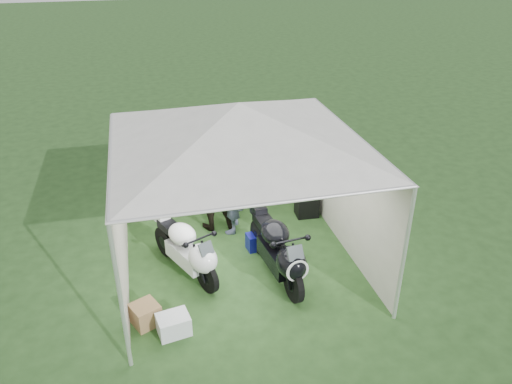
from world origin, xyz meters
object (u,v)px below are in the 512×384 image
equipment_box (307,206)px  crate_0 (174,325)px  person_dark_jacket (213,186)px  person_blue_jacket (232,187)px  motorcycle_white (188,249)px  paddock_stand (258,241)px  crate_1 (145,314)px  motorcycle_black (279,250)px  canopy_tent (239,128)px

equipment_box → crate_0: bearing=-137.1°
person_dark_jacket → equipment_box: 2.08m
person_blue_jacket → equipment_box: 1.79m
motorcycle_white → paddock_stand: motorcycle_white is taller
crate_0 → paddock_stand: bearing=46.8°
motorcycle_white → equipment_box: motorcycle_white is taller
person_dark_jacket → crate_1: bearing=64.9°
motorcycle_black → person_dark_jacket: 2.12m
person_blue_jacket → paddock_stand: bearing=39.4°
person_dark_jacket → crate_1: 3.05m
motorcycle_white → motorcycle_black: motorcycle_black is taller
paddock_stand → person_blue_jacket: person_blue_jacket is taller
person_dark_jacket → crate_1: size_ratio=4.71×
person_dark_jacket → canopy_tent: bearing=106.4°
canopy_tent → crate_0: canopy_tent is taller
paddock_stand → equipment_box: bearing=36.6°
motorcycle_white → motorcycle_black: (1.48, -0.45, 0.05)m
motorcycle_black → person_dark_jacket: person_dark_jacket is taller
canopy_tent → crate_0: (-1.35, -1.55, -2.42)m
person_blue_jacket → crate_0: 3.12m
canopy_tent → paddock_stand: size_ratio=13.30×
motorcycle_white → equipment_box: bearing=3.9°
motorcycle_black → paddock_stand: motorcycle_black is taller
crate_1 → person_blue_jacket: bearing=52.2°
motorcycle_black → crate_0: (-1.88, -0.93, -0.42)m
motorcycle_black → person_blue_jacket: size_ratio=1.10×
paddock_stand → person_blue_jacket: 1.16m
motorcycle_white → crate_1: size_ratio=4.69×
motorcycle_black → person_dark_jacket: bearing=104.9°
motorcycle_white → paddock_stand: bearing=-4.9°
paddock_stand → person_dark_jacket: size_ratio=0.23×
equipment_box → crate_0: size_ratio=0.97×
person_blue_jacket → crate_1: person_blue_jacket is taller
canopy_tent → motorcycle_white: size_ratio=3.14×
canopy_tent → crate_1: bearing=-144.7°
motorcycle_black → person_blue_jacket: bearing=97.5°
person_dark_jacket → crate_0: 3.16m
canopy_tent → crate_1: canopy_tent is taller
motorcycle_black → crate_1: (-2.27, -0.62, -0.41)m
canopy_tent → motorcycle_black: size_ratio=2.69×
canopy_tent → equipment_box: size_ratio=12.38×
motorcycle_white → equipment_box: size_ratio=3.94×
canopy_tent → person_dark_jacket: bearing=101.3°
motorcycle_white → crate_0: bearing=-131.1°
person_dark_jacket → crate_0: size_ratio=3.86×
canopy_tent → person_dark_jacket: size_ratio=3.12×
motorcycle_black → person_blue_jacket: 1.83m
motorcycle_black → equipment_box: motorcycle_black is taller
motorcycle_white → person_dark_jacket: bearing=40.1°
motorcycle_white → motorcycle_black: bearing=-41.9°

